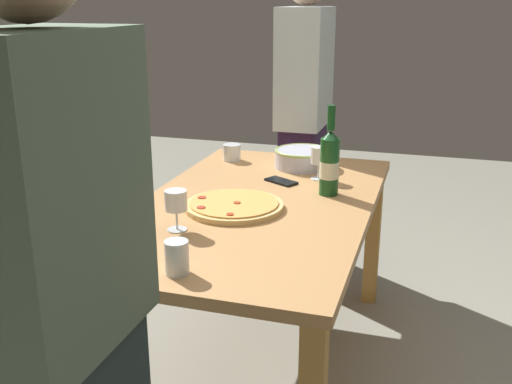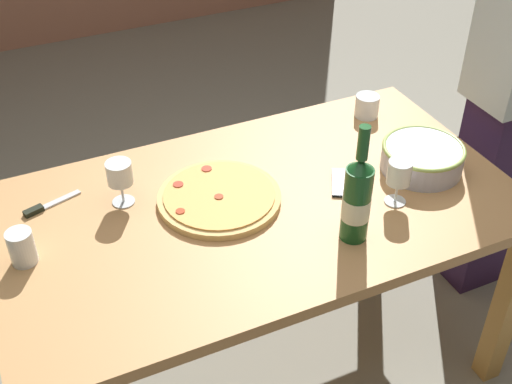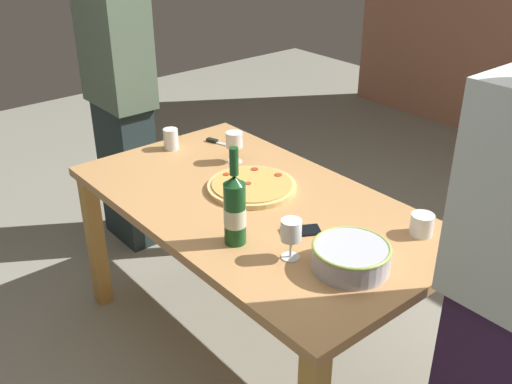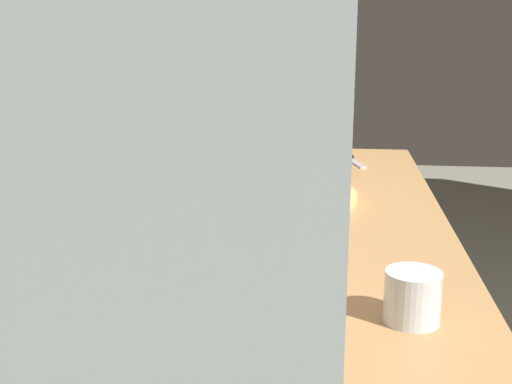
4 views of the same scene
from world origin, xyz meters
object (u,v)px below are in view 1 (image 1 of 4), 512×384
at_px(dining_table, 256,224).
at_px(cell_phone, 281,181).
at_px(wine_glass_by_bottle, 176,203).
at_px(cup_amber, 177,257).
at_px(serving_bowl, 302,157).
at_px(person_guest_left, 62,328).
at_px(wine_bottle, 330,162).
at_px(wine_glass_near_pizza, 319,156).
at_px(pizza_knife, 127,251).
at_px(pizza, 234,206).
at_px(person_host, 304,120).
at_px(cup_ceramic, 232,152).

relative_size(dining_table, cell_phone, 11.11).
xyz_separation_m(wine_glass_by_bottle, cup_amber, (-0.32, -0.14, -0.05)).
relative_size(serving_bowl, person_guest_left, 0.16).
bearing_deg(cell_phone, wine_bottle, 95.37).
height_order(wine_glass_near_pizza, person_guest_left, person_guest_left).
xyz_separation_m(serving_bowl, wine_glass_by_bottle, (-0.93, 0.23, 0.05)).
bearing_deg(wine_bottle, pizza_knife, 147.31).
xyz_separation_m(dining_table, person_guest_left, (-1.21, 0.05, 0.21)).
xyz_separation_m(pizza, pizza_knife, (-0.49, 0.19, -0.01)).
bearing_deg(wine_glass_by_bottle, pizza, -23.40).
xyz_separation_m(cup_amber, person_guest_left, (-0.53, 0.02, 0.07)).
bearing_deg(pizza_knife, wine_glass_by_bottle, -17.54).
relative_size(dining_table, wine_bottle, 4.34).
height_order(cup_amber, pizza_knife, cup_amber).
bearing_deg(cup_amber, pizza, 2.73).
bearing_deg(serving_bowl, wine_bottle, -152.41).
distance_m(cell_phone, person_host, 0.82).
bearing_deg(wine_glass_by_bottle, cup_ceramic, 7.82).
relative_size(cup_amber, cell_phone, 0.71).
bearing_deg(serving_bowl, pizza_knife, 165.26).
bearing_deg(dining_table, wine_glass_by_bottle, 154.45).
bearing_deg(pizza_knife, cup_amber, -113.38).
relative_size(serving_bowl, cup_ceramic, 3.06).
bearing_deg(dining_table, person_guest_left, 177.75).
bearing_deg(wine_bottle, wine_glass_near_pizza, 22.74).
relative_size(wine_glass_near_pizza, pizza_knife, 0.81).
distance_m(cup_ceramic, pizza_knife, 1.18).
xyz_separation_m(cup_amber, person_host, (1.78, 0.03, 0.07)).
height_order(pizza, cell_phone, pizza).
distance_m(dining_table, person_host, 1.12).
height_order(serving_bowl, person_host, person_host).
xyz_separation_m(wine_bottle, wine_glass_near_pizza, (0.20, 0.08, -0.03)).
relative_size(cup_amber, pizza_knife, 0.56).
height_order(cell_phone, person_host, person_host).
height_order(dining_table, serving_bowl, serving_bowl).
bearing_deg(cup_amber, pizza_knife, 66.62).
height_order(pizza, wine_bottle, wine_bottle).
distance_m(wine_bottle, person_host, 0.96).
xyz_separation_m(dining_table, person_host, (1.10, 0.06, 0.21)).
bearing_deg(wine_glass_near_pizza, cup_ceramic, 67.78).
xyz_separation_m(wine_glass_by_bottle, person_host, (1.46, -0.12, 0.02)).
distance_m(wine_glass_near_pizza, cup_amber, 1.09).
distance_m(dining_table, wine_glass_by_bottle, 0.45).
relative_size(dining_table, cup_amber, 15.61).
xyz_separation_m(dining_table, wine_bottle, (0.19, -0.25, 0.23)).
bearing_deg(serving_bowl, dining_table, 174.13).
bearing_deg(cell_phone, wine_glass_near_pizza, 153.80).
height_order(dining_table, cup_ceramic, cup_ceramic).
height_order(cell_phone, person_guest_left, person_guest_left).
bearing_deg(wine_glass_near_pizza, pizza_knife, 157.01).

